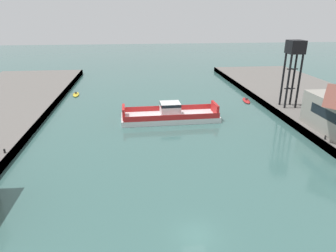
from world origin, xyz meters
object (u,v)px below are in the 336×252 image
moored_boat_mid_left (76,94)px  crane_tower (294,55)px  chain_ferry (170,115)px  moored_boat_near_right (246,100)px

moored_boat_mid_left → crane_tower: 55.70m
moored_boat_mid_left → chain_ferry: bearing=-44.7°
chain_ferry → moored_boat_mid_left: 32.83m
chain_ferry → moored_boat_mid_left: bearing=135.3°
chain_ferry → moored_boat_near_right: (20.98, 12.16, -0.94)m
moored_boat_mid_left → crane_tower: crane_tower is taller
moored_boat_mid_left → crane_tower: bearing=-22.3°
moored_boat_near_right → moored_boat_mid_left: bearing=166.2°
moored_boat_mid_left → moored_boat_near_right: bearing=-13.8°
chain_ferry → moored_boat_near_right: chain_ferry is taller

